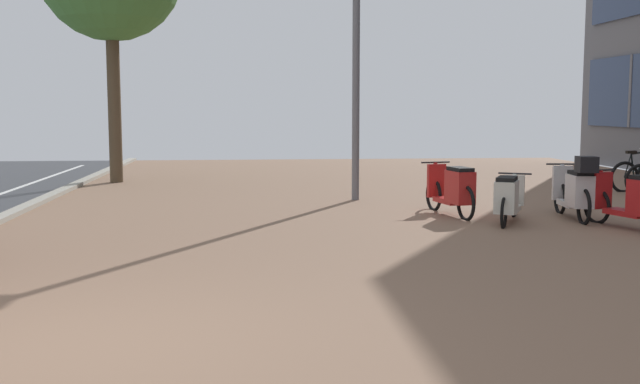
% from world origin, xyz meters
% --- Properties ---
extents(ground, '(21.00, 40.00, 0.13)m').
position_xyz_m(ground, '(1.43, 0.00, -0.02)').
color(ground, '#2E2F33').
extents(bicycle_rack_10, '(1.29, 0.48, 0.93)m').
position_xyz_m(bicycle_rack_10, '(9.57, 9.53, 0.33)').
color(bicycle_rack_10, black).
rests_on(bicycle_rack_10, ground).
extents(scooter_near, '(0.93, 1.55, 0.76)m').
position_xyz_m(scooter_near, '(5.35, 5.54, 0.39)').
color(scooter_near, black).
rests_on(scooter_near, ground).
extents(scooter_mid, '(0.63, 1.74, 0.87)m').
position_xyz_m(scooter_mid, '(4.74, 6.40, 0.43)').
color(scooter_mid, black).
rests_on(scooter_mid, ground).
extents(scooter_far, '(0.77, 1.70, 1.07)m').
position_xyz_m(scooter_far, '(6.97, 4.72, 0.48)').
color(scooter_far, black).
rests_on(scooter_far, ground).
extents(scooter_extra, '(0.55, 1.75, 1.06)m').
position_xyz_m(scooter_extra, '(6.52, 5.78, 0.47)').
color(scooter_extra, black).
rests_on(scooter_extra, ground).
extents(lamp_post, '(0.20, 0.52, 5.59)m').
position_xyz_m(lamp_post, '(3.47, 8.66, 3.11)').
color(lamp_post, slate).
rests_on(lamp_post, ground).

